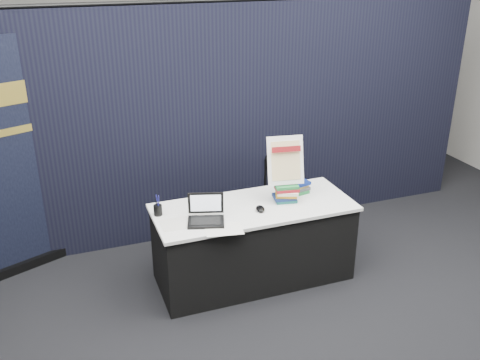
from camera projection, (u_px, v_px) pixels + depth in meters
name	position (u px, v px, depth m)	size (l,w,h in m)	color
floor	(276.00, 311.00, 4.60)	(8.00, 8.00, 0.00)	black
wall_back	(162.00, 37.00, 7.35)	(8.00, 0.02, 3.50)	#A9A6A0
drape_partition	(217.00, 125.00, 5.50)	(6.00, 0.08, 2.40)	black
display_table	(253.00, 242.00, 4.92)	(1.80, 0.75, 0.75)	black
laptop	(204.00, 215.00, 4.49)	(0.35, 0.33, 0.23)	black
mouse	(260.00, 209.00, 4.68)	(0.08, 0.12, 0.04)	black
brochure_left	(198.00, 217.00, 4.58)	(0.26, 0.19, 0.00)	white
brochure_mid	(179.00, 223.00, 4.47)	(0.30, 0.22, 0.00)	silver
brochure_right	(224.00, 229.00, 4.37)	(0.31, 0.22, 0.00)	white
pen_cup	(158.00, 210.00, 4.59)	(0.07, 0.07, 0.09)	black
book_stack_tall	(286.00, 193.00, 4.84)	(0.24, 0.21, 0.17)	#175A53
book_stack_short	(297.00, 187.00, 5.02)	(0.22, 0.19, 0.11)	#1F7638
info_sign	(285.00, 161.00, 4.75)	(0.34, 0.18, 0.45)	black
pullup_banner	(16.00, 173.00, 4.88)	(0.90, 0.45, 2.21)	black
stacking_chair	(285.00, 188.00, 5.87)	(0.38, 0.39, 0.80)	black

